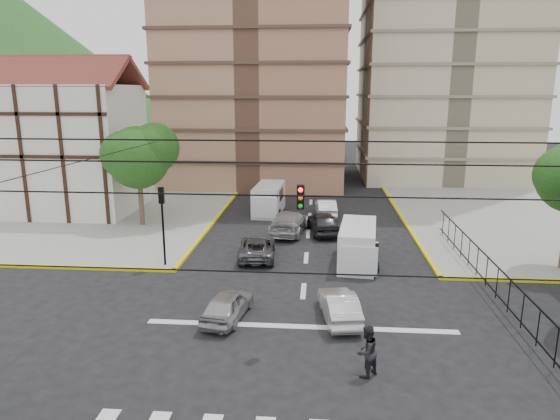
# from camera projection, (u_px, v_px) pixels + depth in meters

# --- Properties ---
(ground) EXTENTS (160.00, 160.00, 0.00)m
(ground) POSITION_uv_depth(u_px,v_px,m) (299.00, 341.00, 19.67)
(ground) COLOR black
(ground) RESTS_ON ground
(sidewalk_nw) EXTENTS (26.00, 26.00, 0.15)m
(sidewalk_nw) POSITION_uv_depth(u_px,v_px,m) (64.00, 210.00, 40.56)
(sidewalk_nw) COLOR gray
(sidewalk_nw) RESTS_ON ground
(stop_line) EXTENTS (13.00, 0.40, 0.01)m
(stop_line) POSITION_uv_depth(u_px,v_px,m) (300.00, 327.00, 20.83)
(stop_line) COLOR silver
(stop_line) RESTS_ON ground
(tudor_building) EXTENTS (10.80, 8.05, 12.23)m
(tudor_building) POSITION_uv_depth(u_px,v_px,m) (69.00, 147.00, 39.27)
(tudor_building) COLOR silver
(tudor_building) RESTS_ON ground
(distant_hill) EXTENTS (70.00, 70.00, 28.00)m
(distant_hill) POSITION_uv_depth(u_px,v_px,m) (6.00, 64.00, 88.41)
(distant_hill) COLOR #26531B
(distant_hill) RESTS_ON ground
(park_fence) EXTENTS (0.10, 22.50, 1.66)m
(park_fence) POSITION_uv_depth(u_px,v_px,m) (495.00, 301.00, 23.34)
(park_fence) COLOR black
(park_fence) RESTS_ON ground
(tree_tudor) EXTENTS (5.39, 4.40, 7.43)m
(tree_tudor) POSITION_uv_depth(u_px,v_px,m) (139.00, 155.00, 34.87)
(tree_tudor) COLOR #473828
(tree_tudor) RESTS_ON ground
(traffic_light_nw) EXTENTS (0.28, 0.22, 4.40)m
(traffic_light_nw) POSITION_uv_depth(u_px,v_px,m) (162.00, 213.00, 27.09)
(traffic_light_nw) COLOR black
(traffic_light_nw) RESTS_ON ground
(traffic_light_hanging) EXTENTS (18.00, 9.12, 0.92)m
(traffic_light_hanging) POSITION_uv_depth(u_px,v_px,m) (298.00, 207.00, 16.31)
(traffic_light_hanging) COLOR black
(traffic_light_hanging) RESTS_ON ground
(van_right_lane) EXTENTS (2.46, 5.12, 2.22)m
(van_right_lane) POSITION_uv_depth(u_px,v_px,m) (358.00, 246.00, 27.98)
(van_right_lane) COLOR silver
(van_right_lane) RESTS_ON ground
(van_left_lane) EXTENTS (2.28, 5.18, 2.28)m
(van_left_lane) POSITION_uv_depth(u_px,v_px,m) (268.00, 200.00, 39.58)
(van_left_lane) COLOR silver
(van_left_lane) RESTS_ON ground
(car_silver_front_left) EXTENTS (2.05, 3.85, 1.25)m
(car_silver_front_left) POSITION_uv_depth(u_px,v_px,m) (227.00, 305.00, 21.45)
(car_silver_front_left) COLOR #A4A3A8
(car_silver_front_left) RESTS_ON ground
(car_white_front_right) EXTENTS (1.90, 3.98, 1.26)m
(car_white_front_right) POSITION_uv_depth(u_px,v_px,m) (339.00, 306.00, 21.37)
(car_white_front_right) COLOR silver
(car_white_front_right) RESTS_ON ground
(car_grey_mid_left) EXTENTS (2.39, 4.58, 1.23)m
(car_grey_mid_left) POSITION_uv_depth(u_px,v_px,m) (257.00, 247.00, 29.28)
(car_grey_mid_left) COLOR #53545A
(car_grey_mid_left) RESTS_ON ground
(car_silver_rear_left) EXTENTS (2.84, 5.53, 1.54)m
(car_silver_rear_left) POSITION_uv_depth(u_px,v_px,m) (289.00, 222.00, 34.32)
(car_silver_rear_left) COLOR #AAA9AE
(car_silver_rear_left) RESTS_ON ground
(car_darkgrey_mid_right) EXTENTS (2.48, 4.67, 1.51)m
(car_darkgrey_mid_right) POSITION_uv_depth(u_px,v_px,m) (323.00, 222.00, 34.25)
(car_darkgrey_mid_right) COLOR #27272A
(car_darkgrey_mid_right) RESTS_ON ground
(car_white_rear_right) EXTENTS (1.74, 4.17, 1.34)m
(car_white_rear_right) POSITION_uv_depth(u_px,v_px,m) (326.00, 208.00, 38.95)
(car_white_rear_right) COLOR white
(car_white_rear_right) RESTS_ON ground
(pedestrian_crosswalk) EXTENTS (1.14, 1.14, 1.86)m
(pedestrian_crosswalk) POSITION_uv_depth(u_px,v_px,m) (367.00, 351.00, 17.05)
(pedestrian_crosswalk) COLOR black
(pedestrian_crosswalk) RESTS_ON ground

